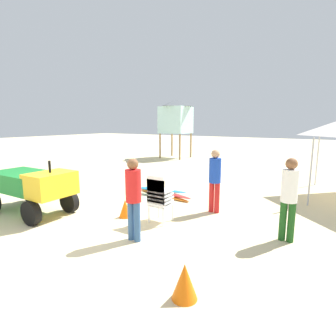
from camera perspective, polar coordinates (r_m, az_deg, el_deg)
ground at (r=6.65m, az=-18.64°, el=-12.21°), size 80.00×80.00×0.00m
utility_cart at (r=7.95m, az=-27.29°, el=-3.27°), size 2.58×1.34×1.50m
stacked_plastic_chairs at (r=6.40m, az=-2.09°, el=-5.93°), size 0.48×0.48×1.20m
surfboard_pile at (r=8.89m, az=-1.36°, el=-5.27°), size 2.42×0.75×0.24m
lifeguard_near_left at (r=5.43m, az=-7.49°, el=-5.62°), size 0.32×0.32×1.73m
lifeguard_near_center at (r=7.20m, az=10.10°, el=-1.87°), size 0.32×0.32×1.73m
lifeguard_near_right at (r=5.89m, az=24.74°, el=-5.15°), size 0.32×0.32×1.74m
lifeguard_tower at (r=18.32m, az=1.69°, el=11.06°), size 1.98×1.98×3.95m
traffic_cone_near at (r=3.98m, az=3.62°, el=-23.28°), size 0.37×0.37×0.52m
traffic_cone_far at (r=7.01m, az=-9.26°, el=-8.64°), size 0.32×0.32×0.46m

